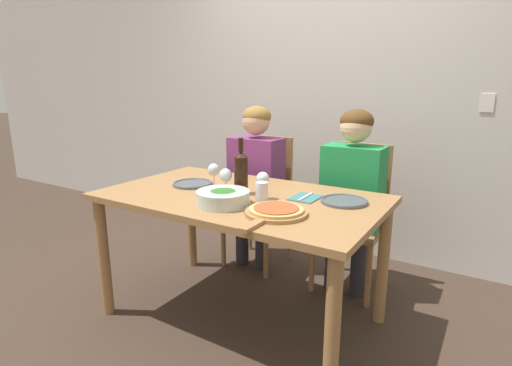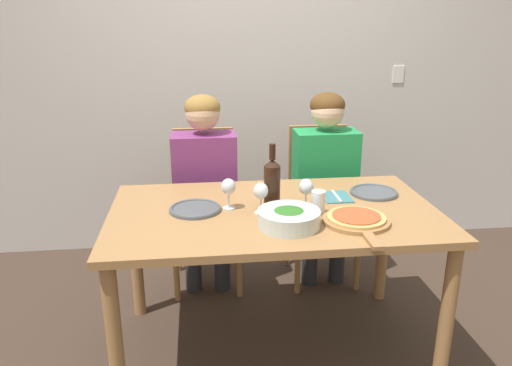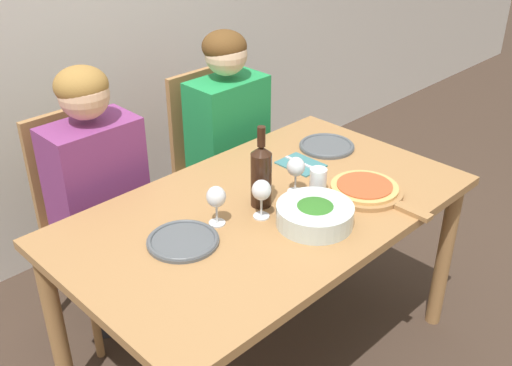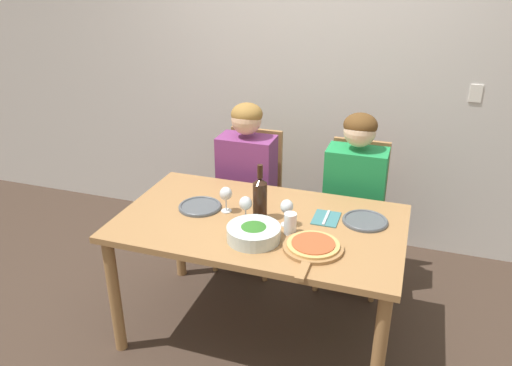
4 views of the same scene
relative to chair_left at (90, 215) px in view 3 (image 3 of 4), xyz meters
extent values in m
plane|color=#3D2D23|center=(0.32, -0.78, -0.52)|extent=(40.00, 40.00, 0.00)
cube|color=#9E7042|center=(0.32, -0.78, 0.23)|extent=(1.56, 0.91, 0.04)
cylinder|color=#9E7042|center=(1.04, -1.18, -0.15)|extent=(0.07, 0.07, 0.73)
cylinder|color=#9E7042|center=(-0.40, -0.39, -0.15)|extent=(0.07, 0.07, 0.73)
cylinder|color=#9E7042|center=(1.04, -0.39, -0.15)|extent=(0.07, 0.07, 0.73)
cube|color=#9E7042|center=(0.00, -0.08, -0.08)|extent=(0.42, 0.42, 0.04)
cube|color=#9E7042|center=(0.00, 0.11, 0.20)|extent=(0.38, 0.03, 0.53)
cylinder|color=#9E7042|center=(-0.19, -0.27, -0.31)|extent=(0.04, 0.04, 0.41)
cylinder|color=#9E7042|center=(0.19, -0.27, -0.31)|extent=(0.04, 0.04, 0.41)
cylinder|color=#9E7042|center=(-0.19, 0.11, -0.31)|extent=(0.04, 0.04, 0.41)
cylinder|color=#9E7042|center=(0.19, 0.11, -0.31)|extent=(0.04, 0.04, 0.41)
cube|color=#9E7042|center=(0.74, -0.08, -0.08)|extent=(0.42, 0.42, 0.04)
cube|color=#9E7042|center=(0.74, 0.11, 0.20)|extent=(0.38, 0.03, 0.53)
cylinder|color=#9E7042|center=(0.55, -0.27, -0.31)|extent=(0.04, 0.04, 0.41)
cylinder|color=#9E7042|center=(0.93, -0.27, -0.31)|extent=(0.04, 0.04, 0.41)
cylinder|color=#9E7042|center=(0.55, 0.11, -0.31)|extent=(0.04, 0.04, 0.41)
cylinder|color=#9E7042|center=(0.93, 0.11, -0.31)|extent=(0.04, 0.04, 0.41)
cylinder|color=#28282D|center=(-0.09, -0.16, -0.29)|extent=(0.10, 0.10, 0.45)
cylinder|color=#28282D|center=(0.09, -0.16, -0.29)|extent=(0.10, 0.10, 0.45)
cube|color=#7A3370|center=(0.00, -0.10, 0.20)|extent=(0.38, 0.22, 0.54)
cylinder|color=#7A3370|center=(-0.20, -0.35, 0.06)|extent=(0.07, 0.31, 0.14)
cylinder|color=#7A3370|center=(0.20, -0.35, 0.06)|extent=(0.07, 0.31, 0.14)
sphere|color=#DBAD89|center=(0.00, -0.10, 0.59)|extent=(0.20, 0.20, 0.20)
ellipsoid|color=olive|center=(0.00, -0.09, 0.63)|extent=(0.21, 0.21, 0.15)
cylinder|color=#28282D|center=(0.65, -0.16, -0.29)|extent=(0.10, 0.10, 0.45)
cylinder|color=#28282D|center=(0.83, -0.16, -0.29)|extent=(0.10, 0.10, 0.45)
cube|color=#1E8C47|center=(0.74, -0.10, 0.20)|extent=(0.38, 0.22, 0.54)
cylinder|color=#1E8C47|center=(0.54, -0.35, 0.06)|extent=(0.07, 0.31, 0.14)
cylinder|color=#1E8C47|center=(0.94, -0.35, 0.06)|extent=(0.07, 0.31, 0.14)
sphere|color=beige|center=(0.74, -0.10, 0.59)|extent=(0.20, 0.20, 0.20)
ellipsoid|color=#563819|center=(0.74, -0.09, 0.63)|extent=(0.21, 0.21, 0.15)
cylinder|color=black|center=(0.31, -0.76, 0.36)|extent=(0.08, 0.08, 0.21)
cone|color=black|center=(0.31, -0.76, 0.48)|extent=(0.08, 0.08, 0.03)
cylinder|color=black|center=(0.31, -0.76, 0.53)|extent=(0.03, 0.03, 0.08)
cylinder|color=silver|center=(0.35, -0.99, 0.29)|extent=(0.28, 0.28, 0.07)
ellipsoid|color=#2D6B23|center=(0.35, -0.99, 0.29)|extent=(0.23, 0.23, 0.08)
cylinder|color=#4C5156|center=(-0.06, -0.75, 0.26)|extent=(0.25, 0.25, 0.01)
torus|color=#4C5156|center=(-0.06, -0.75, 0.26)|extent=(0.24, 0.24, 0.01)
cylinder|color=#4C5156|center=(0.87, -0.62, 0.26)|extent=(0.25, 0.25, 0.01)
torus|color=#4C5156|center=(0.87, -0.62, 0.26)|extent=(0.24, 0.24, 0.01)
cylinder|color=#9E7042|center=(0.66, -0.98, 0.26)|extent=(0.30, 0.30, 0.02)
cube|color=#9E7042|center=(0.66, -1.20, 0.26)|extent=(0.04, 0.14, 0.02)
cylinder|color=tan|center=(0.66, -0.98, 0.27)|extent=(0.26, 0.26, 0.01)
cylinder|color=#AD4C28|center=(0.66, -0.98, 0.28)|extent=(0.22, 0.22, 0.01)
cylinder|color=silver|center=(0.10, -0.74, 0.25)|extent=(0.06, 0.06, 0.01)
cylinder|color=silver|center=(0.10, -0.74, 0.29)|extent=(0.01, 0.01, 0.07)
ellipsoid|color=silver|center=(0.10, -0.74, 0.36)|extent=(0.07, 0.07, 0.08)
ellipsoid|color=maroon|center=(0.10, -0.74, 0.35)|extent=(0.06, 0.06, 0.03)
cylinder|color=silver|center=(0.47, -0.79, 0.25)|extent=(0.06, 0.06, 0.01)
cylinder|color=silver|center=(0.47, -0.79, 0.29)|extent=(0.01, 0.01, 0.07)
ellipsoid|color=silver|center=(0.47, -0.79, 0.36)|extent=(0.07, 0.07, 0.08)
ellipsoid|color=maroon|center=(0.47, -0.79, 0.35)|extent=(0.06, 0.06, 0.03)
cylinder|color=silver|center=(0.25, -0.82, 0.25)|extent=(0.06, 0.06, 0.01)
cylinder|color=silver|center=(0.25, -0.82, 0.29)|extent=(0.01, 0.01, 0.07)
ellipsoid|color=silver|center=(0.25, -0.82, 0.36)|extent=(0.07, 0.07, 0.08)
ellipsoid|color=maroon|center=(0.25, -0.82, 0.35)|extent=(0.06, 0.06, 0.03)
cylinder|color=silver|center=(0.51, -0.87, 0.31)|extent=(0.07, 0.07, 0.12)
cube|color=#387075|center=(0.66, -0.65, 0.25)|extent=(0.14, 0.18, 0.01)
cube|color=silver|center=(0.66, -0.65, 0.26)|extent=(0.01, 0.17, 0.01)
camera|label=1|loc=(1.54, -2.57, 0.85)|focal=28.00mm
camera|label=2|loc=(-0.03, -2.98, 1.12)|focal=35.00mm
camera|label=3|loc=(-1.06, -2.12, 1.42)|focal=42.00mm
camera|label=4|loc=(1.06, -3.08, 1.56)|focal=35.00mm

